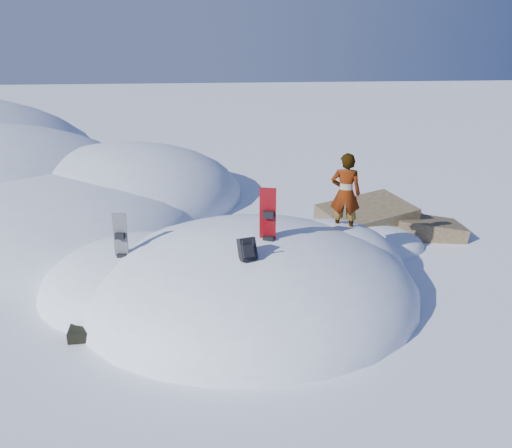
{
  "coord_description": "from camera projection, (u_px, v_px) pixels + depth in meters",
  "views": [
    {
      "loc": [
        -1.01,
        -9.22,
        4.96
      ],
      "look_at": [
        0.14,
        0.3,
        1.49
      ],
      "focal_mm": 35.0,
      "sensor_mm": 36.0,
      "label": 1
    }
  ],
  "objects": [
    {
      "name": "snowboard_red",
      "position": [
        268.0,
        229.0,
        9.4
      ],
      "size": [
        0.31,
        0.22,
        1.66
      ],
      "rotation": [
        0.0,
        0.0,
        -0.27
      ],
      "color": "red",
      "rests_on": "snow_mound"
    },
    {
      "name": "ground",
      "position": [
        251.0,
        296.0,
        10.41
      ],
      "size": [
        120.0,
        120.0,
        0.0
      ],
      "primitive_type": "plane",
      "color": "white",
      "rests_on": "ground"
    },
    {
      "name": "gear_pile",
      "position": [
        93.0,
        329.0,
        8.97
      ],
      "size": [
        0.91,
        0.68,
        0.25
      ],
      "rotation": [
        0.0,
        0.0,
        0.04
      ],
      "color": "black",
      "rests_on": "ground"
    },
    {
      "name": "backpack",
      "position": [
        247.0,
        249.0,
        8.77
      ],
      "size": [
        0.37,
        0.43,
        0.48
      ],
      "rotation": [
        0.0,
        0.0,
        0.27
      ],
      "color": "black",
      "rests_on": "snow_mound"
    },
    {
      "name": "snow_mound",
      "position": [
        242.0,
        291.0,
        10.61
      ],
      "size": [
        8.0,
        6.0,
        3.0
      ],
      "color": "white",
      "rests_on": "ground"
    },
    {
      "name": "snowboard_dark",
      "position": [
        121.0,
        248.0,
        9.75
      ],
      "size": [
        0.29,
        0.2,
        1.45
      ],
      "rotation": [
        0.0,
        0.0,
        -0.19
      ],
      "color": "black",
      "rests_on": "snow_mound"
    },
    {
      "name": "person",
      "position": [
        345.0,
        193.0,
        10.74
      ],
      "size": [
        0.75,
        0.61,
        1.77
      ],
      "primitive_type": "imported",
      "rotation": [
        0.0,
        0.0,
        2.81
      ],
      "color": "slate",
      "rests_on": "snow_mound"
    },
    {
      "name": "rock_outcrop",
      "position": [
        374.0,
        236.0,
        13.63
      ],
      "size": [
        4.68,
        4.41,
        1.68
      ],
      "color": "olive",
      "rests_on": "ground"
    }
  ]
}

